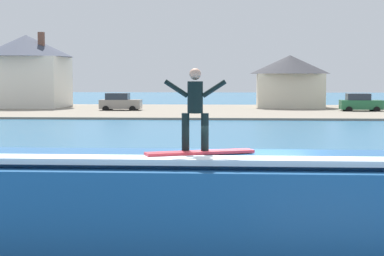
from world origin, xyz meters
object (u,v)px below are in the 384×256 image
at_px(wave_crest, 181,196).
at_px(car_far_shore, 360,103).
at_px(surfboard, 200,152).
at_px(car_near_shore, 120,102).
at_px(house_with_chimney, 26,68).
at_px(surfer, 195,105).
at_px(house_small_cottage, 290,79).

bearing_deg(wave_crest, car_far_shore, 75.22).
bearing_deg(surfboard, car_near_shore, 101.81).
distance_m(car_near_shore, house_with_chimney, 13.23).
bearing_deg(surfer, surfboard, -33.20).
bearing_deg(house_small_cottage, car_far_shore, -47.55).
bearing_deg(car_near_shore, surfer, -78.28).
xyz_separation_m(wave_crest, surfboard, (0.44, -0.71, 1.04)).
xyz_separation_m(wave_crest, car_near_shore, (-10.21, 50.24, 0.04)).
bearing_deg(wave_crest, surfer, -62.02).
distance_m(wave_crest, car_near_shore, 51.27).
distance_m(car_far_shore, house_small_cottage, 9.55).
height_order(wave_crest, surfer, surfer).
xyz_separation_m(surfer, house_with_chimney, (-21.84, 56.83, 1.50)).
bearing_deg(car_near_shore, house_with_chimney, 152.21).
distance_m(wave_crest, house_with_chimney, 60.27).
relative_size(car_near_shore, house_with_chimney, 0.40).
height_order(car_far_shore, house_small_cottage, house_small_cottage).
relative_size(surfboard, house_small_cottage, 0.26).
relative_size(wave_crest, surfer, 6.20).
bearing_deg(house_with_chimney, surfer, -68.98).
xyz_separation_m(car_near_shore, house_small_cottage, (17.24, 6.93, 2.33)).
relative_size(wave_crest, house_small_cottage, 1.23).
bearing_deg(car_far_shore, surfboard, -104.11).
distance_m(surfer, house_small_cottage, 58.20).
height_order(surfboard, car_far_shore, surfboard).
height_order(house_with_chimney, house_small_cottage, house_with_chimney).
bearing_deg(wave_crest, house_with_chimney, 110.94).
relative_size(car_near_shore, house_small_cottage, 0.47).
xyz_separation_m(wave_crest, car_far_shore, (13.28, 50.34, 0.04)).
relative_size(surfboard, house_with_chimney, 0.22).
bearing_deg(house_small_cottage, house_with_chimney, -178.03).
distance_m(surfboard, house_small_cottage, 58.27).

